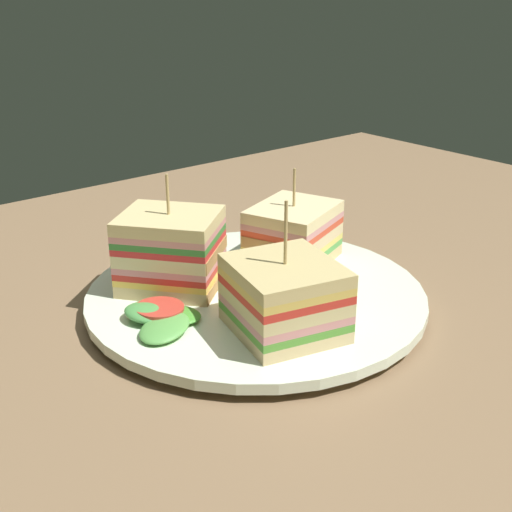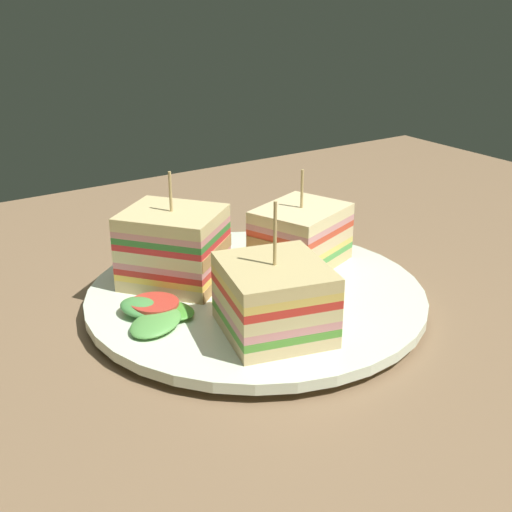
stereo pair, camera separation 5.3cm
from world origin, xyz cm
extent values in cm
cube|color=#886A4B|center=(0.00, 0.00, -0.90)|extent=(114.14, 79.67, 1.80)
cylinder|color=white|center=(0.00, 0.00, 0.33)|extent=(16.92, 16.92, 0.67)
cylinder|color=white|center=(0.00, 0.00, 1.07)|extent=(27.29, 27.29, 0.81)
cube|color=#DEBE80|center=(4.73, -5.05, 1.99)|extent=(9.81, 9.98, 1.01)
cube|color=#B2844C|center=(2.40, -2.14, 1.99)|extent=(5.15, 4.21, 1.01)
cube|color=#F9C94D|center=(4.73, -5.05, 2.76)|extent=(9.81, 9.98, 0.53)
cube|color=red|center=(4.73, -5.05, 3.28)|extent=(9.81, 9.98, 0.53)
cube|color=pink|center=(4.73, -5.05, 3.81)|extent=(9.81, 9.98, 0.53)
cube|color=beige|center=(4.73, -5.05, 4.58)|extent=(9.81, 9.98, 1.01)
cube|color=#B2844C|center=(2.40, -2.14, 4.58)|extent=(5.15, 4.21, 1.01)
cube|color=red|center=(4.73, -5.05, 5.35)|extent=(9.81, 9.98, 0.53)
cube|color=#3B8839|center=(4.73, -5.05, 5.88)|extent=(9.81, 9.98, 0.53)
cube|color=pink|center=(4.73, -5.05, 6.40)|extent=(9.81, 9.98, 0.53)
cube|color=beige|center=(4.73, -5.05, 7.17)|extent=(9.81, 9.98, 1.01)
cylinder|color=tan|center=(4.73, -5.05, 9.31)|extent=(0.24, 0.24, 3.25)
cube|color=beige|center=(2.69, 6.37, 1.94)|extent=(8.65, 9.10, 0.93)
cube|color=#9E7242|center=(1.76, 2.77, 1.94)|extent=(6.70, 1.99, 0.93)
cube|color=#569E36|center=(2.69, 6.37, 2.70)|extent=(8.65, 9.10, 0.60)
cube|color=#DB8D8D|center=(2.69, 6.37, 3.30)|extent=(8.65, 9.10, 0.60)
cube|color=beige|center=(2.69, 6.37, 4.06)|extent=(8.65, 9.10, 0.93)
cube|color=#9E7242|center=(1.76, 2.77, 4.06)|extent=(6.70, 1.99, 0.93)
cube|color=red|center=(2.69, 6.37, 4.82)|extent=(8.65, 9.10, 0.60)
cube|color=#E5C258|center=(2.69, 6.37, 5.42)|extent=(8.65, 9.10, 0.60)
cube|color=#D7C07D|center=(2.69, 6.37, 6.18)|extent=(8.65, 9.10, 0.93)
cylinder|color=tan|center=(2.69, 6.37, 8.92)|extent=(0.24, 0.24, 4.56)
cube|color=#E2C081|center=(-6.41, -2.60, 1.97)|extent=(9.29, 8.48, 0.99)
cube|color=#B2844C|center=(-2.92, -1.31, 1.97)|extent=(2.40, 5.83, 0.99)
cube|color=#56A74C|center=(-6.41, -2.60, 2.74)|extent=(9.29, 8.48, 0.54)
cube|color=#E9D062|center=(-6.41, -2.60, 3.28)|extent=(9.29, 8.48, 0.54)
cube|color=beige|center=(-6.41, -2.60, 4.05)|extent=(9.29, 8.48, 0.99)
cube|color=#B2844C|center=(-2.92, -1.31, 4.05)|extent=(2.40, 5.83, 0.99)
cube|color=#E14A2E|center=(-6.41, -2.60, 4.81)|extent=(9.29, 8.48, 0.54)
cube|color=pink|center=(-6.41, -2.60, 5.36)|extent=(9.29, 8.48, 0.54)
cube|color=beige|center=(-6.41, -2.60, 6.12)|extent=(9.29, 8.48, 0.99)
cylinder|color=tan|center=(-6.41, -2.60, 8.29)|extent=(0.24, 0.24, 3.36)
ellipsoid|color=green|center=(7.91, 0.05, 1.89)|extent=(4.88, 5.16, 0.74)
ellipsoid|color=#52A14F|center=(9.31, -1.08, 2.06)|extent=(4.62, 4.89, 1.36)
ellipsoid|color=#5B9F4B|center=(9.11, -2.05, 1.89)|extent=(3.72, 4.11, 0.79)
ellipsoid|color=#60AF50|center=(9.53, 1.34, 1.94)|extent=(5.37, 4.80, 1.08)
cylinder|color=#CE3D2F|center=(8.53, -0.89, 2.15)|extent=(3.66, 3.64, 0.71)
cube|color=silver|center=(-6.57, -21.21, 0.12)|extent=(9.30, 8.15, 0.25)
ellipsoid|color=silver|center=(-1.26, -16.70, 0.50)|extent=(4.21, 4.10, 1.00)
camera|label=1|loc=(31.21, 37.54, 24.77)|focal=46.89mm
camera|label=2|loc=(26.97, 40.69, 24.77)|focal=46.89mm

